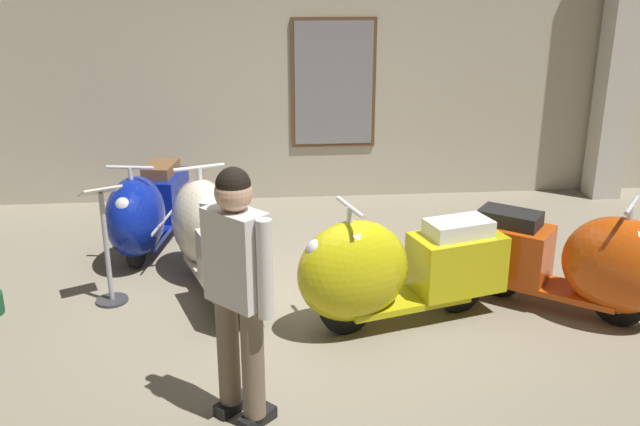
{
  "coord_description": "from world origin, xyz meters",
  "views": [
    {
      "loc": [
        -0.41,
        -5.45,
        2.86
      ],
      "look_at": [
        0.12,
        0.65,
        0.68
      ],
      "focal_mm": 40.19,
      "sensor_mm": 36.0,
      "label": 1
    }
  ],
  "objects": [
    {
      "name": "scooter_1",
      "position": [
        -0.87,
        0.64,
        0.49
      ],
      "size": [
        1.04,
        1.82,
        1.07
      ],
      "rotation": [
        0.0,
        0.0,
        1.9
      ],
      "color": "black",
      "rests_on": "ground"
    },
    {
      "name": "info_stanchion",
      "position": [
        -1.75,
        0.38,
        0.45
      ],
      "size": [
        0.39,
        0.34,
        1.09
      ],
      "color": "#333338",
      "rests_on": "ground"
    },
    {
      "name": "scooter_2",
      "position": [
        0.57,
        -0.24,
        0.5
      ],
      "size": [
        1.85,
        0.98,
        1.09
      ],
      "rotation": [
        0.0,
        0.0,
        -2.86
      ],
      "color": "black",
      "rests_on": "ground"
    },
    {
      "name": "scooter_3",
      "position": [
        2.23,
        -0.19,
        0.48
      ],
      "size": [
        1.67,
        1.43,
        1.05
      ],
      "rotation": [
        0.0,
        0.0,
        -0.65
      ],
      "color": "black",
      "rests_on": "ground"
    },
    {
      "name": "scooter_0",
      "position": [
        -1.58,
        1.46,
        0.46
      ],
      "size": [
        0.75,
        1.72,
        1.02
      ],
      "rotation": [
        0.0,
        0.0,
        -1.74
      ],
      "color": "black",
      "rests_on": "ground"
    },
    {
      "name": "ground_plane",
      "position": [
        0.0,
        0.0,
        0.0
      ],
      "size": [
        60.0,
        60.0,
        0.0
      ],
      "primitive_type": "plane",
      "color": "gray"
    },
    {
      "name": "visitor_0",
      "position": [
        -0.57,
        -1.43,
        0.99
      ],
      "size": [
        0.44,
        0.45,
        1.72
      ],
      "rotation": [
        0.0,
        0.0,
        0.77
      ],
      "color": "black",
      "rests_on": "ground"
    },
    {
      "name": "showroom_back_wall",
      "position": [
        0.14,
        3.25,
        1.93
      ],
      "size": [
        18.0,
        0.63,
        3.87
      ],
      "color": "#BCB29E",
      "rests_on": "ground"
    }
  ]
}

